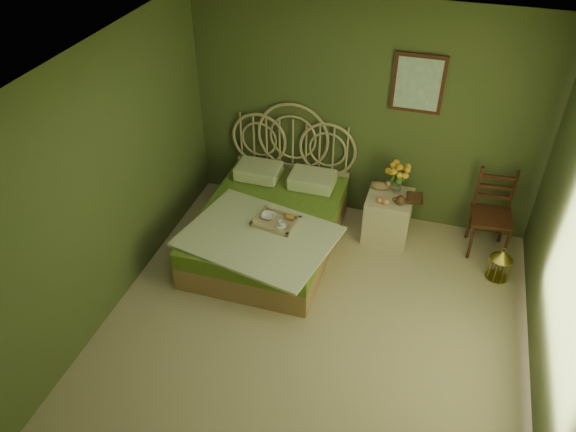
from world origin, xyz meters
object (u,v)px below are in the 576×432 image
(nightstand, at_px, (389,210))
(chair, at_px, (493,207))
(birdcage, at_px, (500,265))
(bed, at_px, (270,223))

(nightstand, distance_m, chair, 1.13)
(chair, distance_m, birdcage, 0.65)
(bed, bearing_deg, nightstand, 23.72)
(chair, bearing_deg, nightstand, -177.71)
(bed, xyz_separation_m, nightstand, (1.26, 0.55, 0.06))
(bed, xyz_separation_m, chair, (2.37, 0.69, 0.24))
(nightstand, bearing_deg, chair, 7.00)
(chair, xyz_separation_m, birdcage, (0.15, -0.52, -0.36))
(bed, bearing_deg, chair, 16.25)
(nightstand, bearing_deg, birdcage, -17.00)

